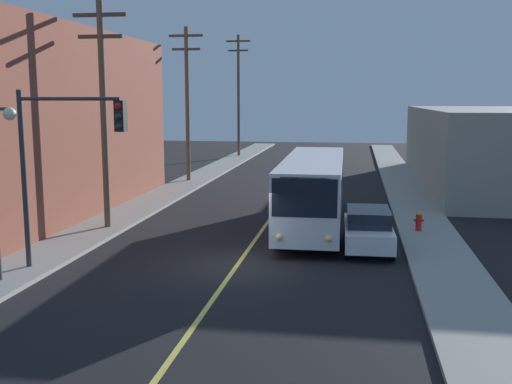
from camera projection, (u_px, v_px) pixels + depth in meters
name	position (u px, v px, depth m)	size (l,w,h in m)	color
ground_plane	(238.00, 265.00, 21.43)	(120.00, 120.00, 0.00)	black
sidewalk_left	(141.00, 207.00, 32.33)	(2.50, 90.00, 0.15)	gray
sidewalk_right	(419.00, 215.00, 30.01)	(2.50, 90.00, 0.15)	gray
lane_stripe_center	(286.00, 197.00, 36.05)	(0.16, 60.00, 0.01)	#D8CC4C
building_left_brick	(6.00, 123.00, 30.52)	(10.00, 20.30, 9.24)	brown
city_bus	(313.00, 188.00, 27.36)	(2.73, 12.19, 3.20)	silver
parked_car_white	(368.00, 229.00, 23.43)	(1.92, 4.45, 1.62)	silver
utility_pole_near	(103.00, 105.00, 26.28)	(2.40, 0.28, 9.83)	brown
utility_pole_mid	(187.00, 97.00, 41.52)	(2.40, 0.28, 10.50)	brown
utility_pole_far	(239.00, 90.00, 59.62)	(2.40, 0.28, 11.81)	brown
traffic_signal_left_corner	(65.00, 146.00, 19.82)	(3.75, 0.48, 6.00)	#2D2D33
fire_hydrant	(419.00, 221.00, 26.22)	(0.44, 0.26, 0.84)	red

